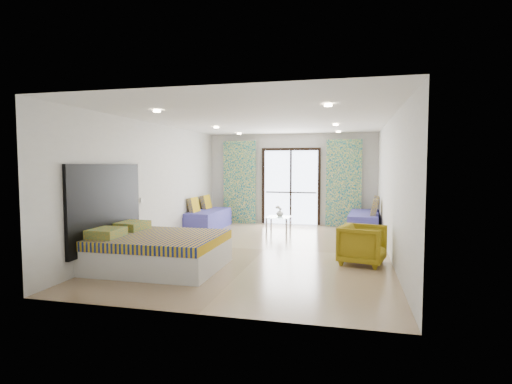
% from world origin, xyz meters
% --- Properties ---
extents(floor, '(5.00, 7.50, 0.01)m').
position_xyz_m(floor, '(0.00, 0.00, 0.00)').
color(floor, '#957859').
rests_on(floor, ground).
extents(ceiling, '(5.00, 7.50, 0.01)m').
position_xyz_m(ceiling, '(0.00, 0.00, 2.70)').
color(ceiling, silver).
rests_on(ceiling, ground).
extents(wall_back, '(5.00, 0.01, 2.70)m').
position_xyz_m(wall_back, '(0.00, 3.75, 1.35)').
color(wall_back, silver).
rests_on(wall_back, ground).
extents(wall_front, '(5.00, 0.01, 2.70)m').
position_xyz_m(wall_front, '(0.00, -3.75, 1.35)').
color(wall_front, silver).
rests_on(wall_front, ground).
extents(wall_left, '(0.01, 7.50, 2.70)m').
position_xyz_m(wall_left, '(-2.50, 0.00, 1.35)').
color(wall_left, silver).
rests_on(wall_left, ground).
extents(wall_right, '(0.01, 7.50, 2.70)m').
position_xyz_m(wall_right, '(2.50, 0.00, 1.35)').
color(wall_right, silver).
rests_on(wall_right, ground).
extents(balcony_door, '(1.76, 0.08, 2.28)m').
position_xyz_m(balcony_door, '(0.00, 3.72, 1.26)').
color(balcony_door, black).
rests_on(balcony_door, floor).
extents(balcony_rail, '(1.52, 0.03, 0.04)m').
position_xyz_m(balcony_rail, '(0.00, 3.73, 0.95)').
color(balcony_rail, '#595451').
rests_on(balcony_rail, balcony_door).
extents(curtain_left, '(1.00, 0.10, 2.50)m').
position_xyz_m(curtain_left, '(-1.55, 3.57, 1.25)').
color(curtain_left, beige).
rests_on(curtain_left, floor).
extents(curtain_right, '(1.00, 0.10, 2.50)m').
position_xyz_m(curtain_right, '(1.55, 3.57, 1.25)').
color(curtain_right, beige).
rests_on(curtain_right, floor).
extents(downlight_a, '(0.12, 0.12, 0.02)m').
position_xyz_m(downlight_a, '(-1.40, -2.00, 2.67)').
color(downlight_a, '#FFE0B2').
rests_on(downlight_a, ceiling).
extents(downlight_b, '(0.12, 0.12, 0.02)m').
position_xyz_m(downlight_b, '(1.40, -2.00, 2.67)').
color(downlight_b, '#FFE0B2').
rests_on(downlight_b, ceiling).
extents(downlight_c, '(0.12, 0.12, 0.02)m').
position_xyz_m(downlight_c, '(-1.40, 1.00, 2.67)').
color(downlight_c, '#FFE0B2').
rests_on(downlight_c, ceiling).
extents(downlight_d, '(0.12, 0.12, 0.02)m').
position_xyz_m(downlight_d, '(1.40, 1.00, 2.67)').
color(downlight_d, '#FFE0B2').
rests_on(downlight_d, ceiling).
extents(downlight_e, '(0.12, 0.12, 0.02)m').
position_xyz_m(downlight_e, '(-1.40, 3.00, 2.67)').
color(downlight_e, '#FFE0B2').
rests_on(downlight_e, ceiling).
extents(downlight_f, '(0.12, 0.12, 0.02)m').
position_xyz_m(downlight_f, '(1.40, 3.00, 2.67)').
color(downlight_f, '#FFE0B2').
rests_on(downlight_f, ceiling).
extents(headboard, '(0.06, 2.10, 1.50)m').
position_xyz_m(headboard, '(-2.46, -1.90, 1.05)').
color(headboard, black).
rests_on(headboard, floor).
extents(switch_plate, '(0.02, 0.10, 0.10)m').
position_xyz_m(switch_plate, '(-2.47, -0.65, 1.05)').
color(switch_plate, silver).
rests_on(switch_plate, wall_left).
extents(bed, '(2.10, 1.72, 0.73)m').
position_xyz_m(bed, '(-1.48, -1.90, 0.30)').
color(bed, silver).
rests_on(bed, floor).
extents(daybed_left, '(0.79, 1.86, 0.91)m').
position_xyz_m(daybed_left, '(-2.12, 2.32, 0.28)').
color(daybed_left, '#4643A1').
rests_on(daybed_left, floor).
extents(daybed_right, '(0.87, 1.95, 0.94)m').
position_xyz_m(daybed_right, '(2.12, 2.62, 0.29)').
color(daybed_right, '#4643A1').
rests_on(daybed_right, floor).
extents(coffee_table, '(0.63, 0.63, 0.70)m').
position_xyz_m(coffee_table, '(-0.11, 2.25, 0.36)').
color(coffee_table, silver).
rests_on(coffee_table, floor).
extents(vase, '(0.21, 0.22, 0.19)m').
position_xyz_m(vase, '(-0.08, 2.31, 0.50)').
color(vase, white).
rests_on(vase, coffee_table).
extents(armchair, '(0.86, 0.89, 0.78)m').
position_xyz_m(armchair, '(1.97, -0.79, 0.39)').
color(armchair, olive).
rests_on(armchair, floor).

